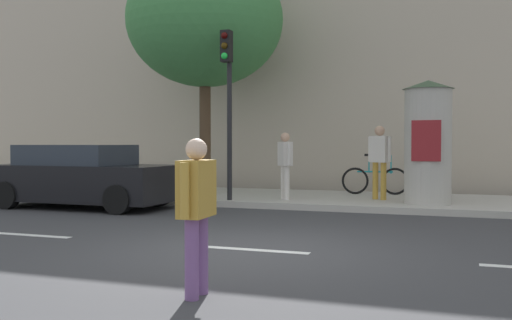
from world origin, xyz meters
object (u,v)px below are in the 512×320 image
at_px(traffic_light, 228,86).
at_px(street_tree, 205,21).
at_px(poster_column, 428,141).
at_px(bicycle_leaning, 375,180).
at_px(pedestrian_with_backpack, 285,161).
at_px(parked_car_silver, 82,177).
at_px(pedestrian_near_pole, 197,204).
at_px(pedestrian_with_bag, 380,155).

xyz_separation_m(traffic_light, street_tree, (-1.45, 1.83, 2.02)).
distance_m(traffic_light, street_tree, 3.08).
bearing_deg(poster_column, bicycle_leaning, 126.17).
bearing_deg(traffic_light, pedestrian_with_backpack, 28.08).
relative_size(pedestrian_with_backpack, bicycle_leaning, 0.93).
bearing_deg(street_tree, traffic_light, -51.66).
bearing_deg(street_tree, parked_car_silver, -117.62).
relative_size(pedestrian_near_pole, pedestrian_with_backpack, 0.97).
height_order(pedestrian_near_pole, pedestrian_with_bag, pedestrian_with_bag).
bearing_deg(parked_car_silver, pedestrian_near_pole, -46.60).
bearing_deg(traffic_light, pedestrian_near_pole, -69.39).
bearing_deg(pedestrian_with_bag, traffic_light, -156.90).
bearing_deg(street_tree, pedestrian_with_bag, -4.37).
distance_m(pedestrian_with_bag, parked_car_silver, 7.17).
xyz_separation_m(pedestrian_with_backpack, bicycle_leaning, (1.84, 2.19, -0.56)).
bearing_deg(bicycle_leaning, parked_car_silver, -145.60).
height_order(bicycle_leaning, parked_car_silver, parked_car_silver).
xyz_separation_m(bicycle_leaning, parked_car_silver, (-6.22, -4.26, 0.19)).
bearing_deg(pedestrian_near_pole, pedestrian_with_backpack, 101.38).
relative_size(traffic_light, pedestrian_with_backpack, 2.48).
height_order(traffic_light, parked_car_silver, traffic_light).
distance_m(pedestrian_with_backpack, pedestrian_with_bag, 2.32).
bearing_deg(poster_column, pedestrian_with_bag, 150.75).
relative_size(poster_column, pedestrian_with_backpack, 1.71).
xyz_separation_m(street_tree, parked_car_silver, (-1.69, -3.24, -4.19)).
distance_m(traffic_light, pedestrian_with_backpack, 2.28).
relative_size(poster_column, parked_car_silver, 0.64).
relative_size(pedestrian_with_backpack, pedestrian_with_bag, 0.91).
relative_size(traffic_light, pedestrian_near_pole, 2.57).
bearing_deg(pedestrian_near_pole, street_tree, 114.44).
relative_size(traffic_light, bicycle_leaning, 2.30).
xyz_separation_m(traffic_light, pedestrian_near_pole, (2.95, -7.85, -1.96)).
distance_m(traffic_light, pedestrian_near_pole, 8.61).
relative_size(street_tree, parked_car_silver, 1.52).
relative_size(poster_column, pedestrian_near_pole, 1.77).
bearing_deg(traffic_light, poster_column, 9.96).
xyz_separation_m(traffic_light, pedestrian_with_backpack, (1.24, 0.66, -1.79)).
bearing_deg(pedestrian_with_backpack, poster_column, 2.45).
relative_size(street_tree, bicycle_leaning, 3.75).
height_order(street_tree, pedestrian_with_backpack, street_tree).
bearing_deg(pedestrian_with_backpack, pedestrian_with_bag, 20.08).
relative_size(traffic_light, poster_column, 1.45).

